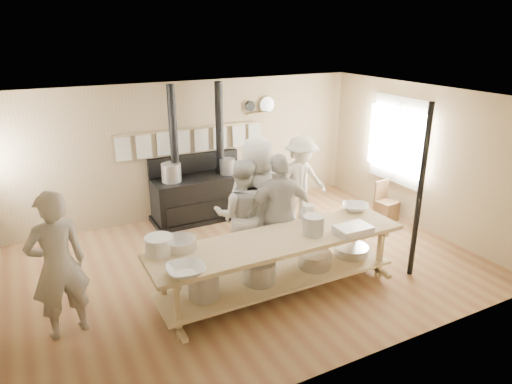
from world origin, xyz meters
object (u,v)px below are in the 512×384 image
Objects in this scene: stove at (200,193)px; prep_table at (278,260)px; roasting_pan at (353,230)px; cook_far_left at (58,266)px; cook_by_window at (301,181)px; chair at (386,209)px; cook_center at (258,200)px; cook_left at (242,215)px; cook_right at (280,213)px.

stove reaches higher than prep_table.
stove is 5.31× the size of roasting_pan.
cook_far_left reaches higher than prep_table.
stove is 3.78m from cook_far_left.
roasting_pan is (-0.57, -2.22, 0.05)m from cook_by_window.
roasting_pan is at bearing -149.77° from chair.
prep_table is 2.11× the size of cook_by_window.
cook_center is at bearing -179.36° from cook_far_left.
cook_by_window is at bearing -124.10° from cook_left.
cook_far_left is 2.41× the size of chair.
cook_by_window is (1.18, 1.27, -0.06)m from cook_right.
stove is at bearing 141.84° from cook_by_window.
roasting_pan is (0.99, -3.35, 0.38)m from stove.
roasting_pan is (0.99, -0.33, 0.38)m from prep_table.
stove is at bearing -68.74° from cook_center.
cook_right is at bearing -173.03° from chair.
prep_table is at bearing -164.36° from chair.
cook_by_window is (1.56, -1.13, 0.33)m from stove.
cook_far_left is at bearing 14.11° from cook_right.
cook_far_left is at bearing -178.32° from chair.
prep_table is 2.07× the size of cook_left.
cook_by_window is at bearing -35.84° from stove.
cook_by_window is (1.33, 0.84, -0.15)m from cook_center.
stove is 1.30× the size of cook_center.
cook_left is at bearing -23.28° from cook_right.
cook_right is at bearing 58.74° from prep_table.
prep_table is at bearing 92.33° from cook_center.
cook_center reaches higher than cook_right.
chair is at bearing -22.50° from cook_by_window.
stove is 2.46m from cook_right.
roasting_pan is at bearing 157.13° from cook_far_left.
cook_right reaches higher than cook_left.
cook_far_left is 1.08× the size of cook_by_window.
prep_table is at bearing 69.21° from cook_right.
cook_by_window is at bearing 75.64° from roasting_pan.
cook_left is 0.87× the size of cook_center.
roasting_pan is at bearing 133.20° from cook_right.
cook_center is 2.62× the size of chair.
cook_left is 0.58m from cook_right.
cook_right is at bearing -81.07° from stove.
cook_far_left is (-2.72, 0.43, 0.40)m from prep_table.
cook_left is at bearing 179.54° from chair.
prep_table is 2.47m from cook_by_window.
cook_right is at bearing 172.29° from cook_far_left.
prep_table is at bearing -131.81° from cook_by_window.
stove reaches higher than cook_by_window.
prep_table is 1.11m from roasting_pan.
cook_far_left is 1.01× the size of cook_right.
cook_center reaches higher than cook_by_window.
cook_left is (-0.10, 0.94, 0.35)m from prep_table.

